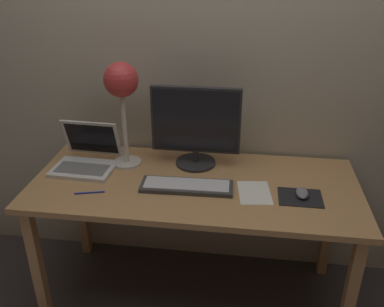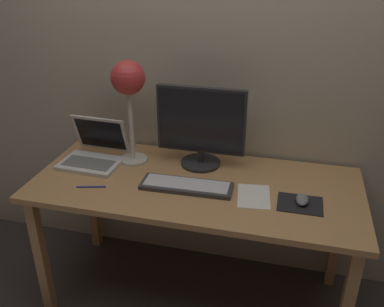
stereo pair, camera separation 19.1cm
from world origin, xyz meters
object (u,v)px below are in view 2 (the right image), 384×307
laptop (95,149)px  desk_lamp (128,85)px  monitor (201,126)px  pen (91,187)px  mouse (302,199)px  keyboard_main (186,186)px

laptop → desk_lamp: bearing=11.4°
monitor → laptop: monitor is taller
monitor → pen: monitor is taller
desk_lamp → mouse: 1.00m
monitor → desk_lamp: 0.42m
desk_lamp → mouse: bearing=-13.3°
keyboard_main → laptop: (-0.55, 0.17, 0.05)m
monitor → mouse: monitor is taller
mouse → laptop: bearing=171.1°
monitor → desk_lamp: (-0.36, -0.05, 0.20)m
keyboard_main → pen: bearing=-166.3°
mouse → pen: 0.99m
keyboard_main → mouse: bearing=-0.4°
laptop → desk_lamp: 0.41m
laptop → pen: (0.11, -0.28, -0.06)m
laptop → mouse: size_ratio=3.34×
monitor → pen: 0.62m
keyboard_main → mouse: size_ratio=4.62×
pen → mouse: bearing=6.1°
monitor → mouse: size_ratio=4.76×
mouse → pen: (-0.98, -0.11, -0.02)m
desk_lamp → pen: (-0.09, -0.32, -0.42)m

